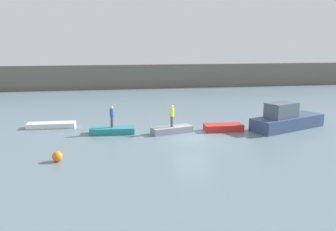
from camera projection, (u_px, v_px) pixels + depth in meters
name	position (u px, v px, depth m)	size (l,w,h in m)	color
ground_plane	(192.00, 136.00, 26.43)	(120.00, 120.00, 0.00)	slate
embankment_wall	(149.00, 76.00, 53.45)	(80.00, 1.20, 3.48)	#666056
motorboat	(286.00, 119.00, 28.54)	(6.76, 4.36, 2.16)	#33476B
rowboat_white	(51.00, 125.00, 29.03)	(3.77, 1.10, 0.41)	white
rowboat_teal	(112.00, 130.00, 27.20)	(3.33, 1.24, 0.47)	teal
rowboat_grey	(172.00, 130.00, 27.34)	(3.15, 1.06, 0.49)	gray
rowboat_red	(223.00, 127.00, 28.00)	(2.98, 1.28, 0.52)	red
person_hiviz_shirt	(172.00, 115.00, 27.10)	(0.32, 0.32, 1.66)	#4C4C56
person_blue_shirt	(112.00, 116.00, 26.96)	(0.32, 0.32, 1.64)	#4C4C56
mooring_buoy	(57.00, 156.00, 20.83)	(0.61, 0.61, 0.61)	orange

